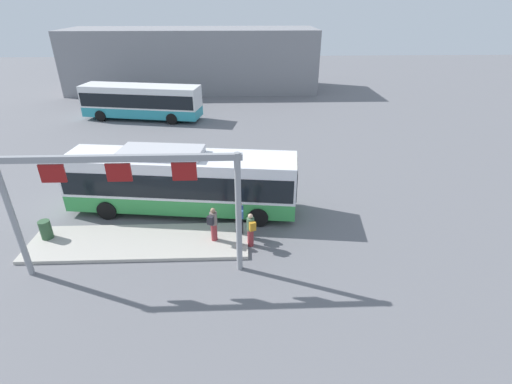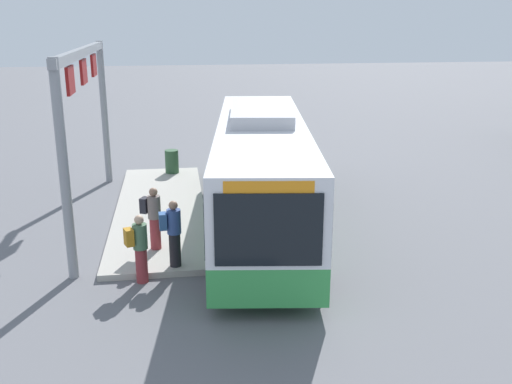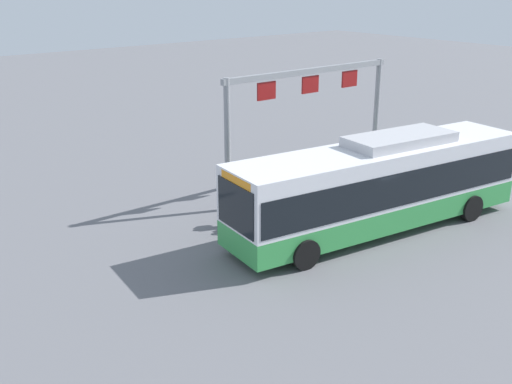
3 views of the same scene
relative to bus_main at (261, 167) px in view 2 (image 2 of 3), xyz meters
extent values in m
plane|color=slate|center=(0.01, 0.00, -1.81)|extent=(120.00, 120.00, 0.00)
cube|color=#B2ADA3|center=(-1.66, -3.03, -1.73)|extent=(10.00, 2.80, 0.16)
cube|color=green|center=(0.01, 0.00, -1.04)|extent=(11.94, 3.94, 0.85)
cube|color=white|center=(0.01, 0.00, 0.34)|extent=(11.94, 3.94, 1.90)
cube|color=black|center=(0.01, 0.00, 0.14)|extent=(11.71, 3.95, 1.20)
cube|color=black|center=(5.84, -0.73, 0.24)|extent=(0.30, 2.11, 1.50)
cube|color=#B7B7BC|center=(-0.86, 0.11, 1.47)|extent=(4.29, 2.25, 0.36)
cube|color=orange|center=(5.77, -0.72, 1.09)|extent=(0.34, 1.75, 0.28)
cylinder|color=black|center=(4.18, 0.69, -1.31)|extent=(1.03, 0.42, 1.00)
cylinder|color=black|center=(3.89, -1.70, -1.31)|extent=(1.03, 0.42, 1.00)
cylinder|color=black|center=(-3.47, 1.64, -1.31)|extent=(1.03, 0.42, 1.00)
cylinder|color=black|center=(-3.77, -0.74, -1.31)|extent=(1.03, 0.42, 1.00)
cylinder|color=maroon|center=(3.47, -3.36, -1.39)|extent=(0.36, 0.36, 0.85)
cylinder|color=#476B4C|center=(3.47, -3.36, -0.66)|extent=(0.43, 0.43, 0.60)
sphere|color=tan|center=(3.47, -3.36, -0.25)|extent=(0.22, 0.22, 0.22)
cube|color=#BF7F1E|center=(3.55, -3.61, -0.63)|extent=(0.32, 0.26, 0.40)
cylinder|color=maroon|center=(1.81, -3.08, -1.23)|extent=(0.37, 0.37, 0.85)
cylinder|color=slate|center=(1.81, -3.08, -0.50)|extent=(0.45, 0.45, 0.60)
sphere|color=#9E755B|center=(1.81, -3.08, -0.09)|extent=(0.22, 0.22, 0.22)
cube|color=#26262D|center=(1.69, -3.31, -0.47)|extent=(0.33, 0.28, 0.40)
cylinder|color=black|center=(2.99, -2.58, -1.23)|extent=(0.30, 0.30, 0.85)
cylinder|color=#334C8C|center=(2.99, -2.58, -0.50)|extent=(0.37, 0.37, 0.60)
sphere|color=#9E755B|center=(2.99, -2.58, -0.09)|extent=(0.22, 0.22, 0.22)
cube|color=#335993|center=(3.01, -2.83, -0.47)|extent=(0.29, 0.20, 0.40)
cylinder|color=gray|center=(-5.60, -5.01, 0.79)|extent=(0.24, 0.24, 5.20)
cylinder|color=gray|center=(2.97, -5.01, 0.79)|extent=(0.24, 0.24, 5.20)
cube|color=gray|center=(-1.31, -5.01, 3.24)|extent=(8.98, 0.20, 0.24)
cube|color=maroon|center=(-3.67, -5.01, 2.69)|extent=(0.90, 0.08, 0.70)
cube|color=maroon|center=(-1.31, -5.01, 2.69)|extent=(0.90, 0.08, 0.70)
cube|color=maroon|center=(1.05, -5.01, 2.69)|extent=(0.90, 0.08, 0.70)
cylinder|color=#2D5133|center=(-5.97, -2.63, -1.20)|extent=(0.52, 0.52, 0.90)
camera|label=1|loc=(3.19, -17.54, 8.29)|focal=26.33mm
camera|label=2|loc=(16.36, -2.45, 4.24)|focal=41.02mm
camera|label=3|loc=(16.49, 13.47, 7.01)|focal=43.42mm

